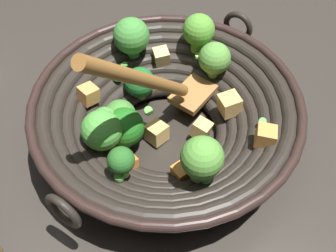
% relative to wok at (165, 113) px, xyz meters
% --- Properties ---
extents(ground_plane, '(4.00, 4.00, 0.00)m').
position_rel_wok_xyz_m(ground_plane, '(0.00, -0.00, -0.06)').
color(ground_plane, '#332D28').
extents(wok, '(0.40, 0.43, 0.26)m').
position_rel_wok_xyz_m(wok, '(0.00, 0.00, 0.00)').
color(wok, black).
rests_on(wok, ground).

